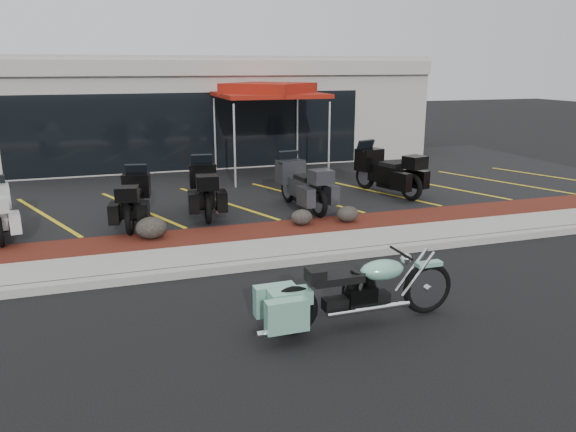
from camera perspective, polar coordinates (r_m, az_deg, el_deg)
name	(u,v)px	position (r m, az deg, el deg)	size (l,w,h in m)	color
ground	(292,283)	(9.87, 0.42, -6.81)	(90.00, 90.00, 0.00)	black
curb	(277,262)	(10.65, -1.13, -4.72)	(24.00, 0.25, 0.15)	gray
sidewalk	(267,251)	(11.28, -2.19, -3.57)	(24.00, 1.20, 0.15)	gray
mulch_bed	(251,234)	(12.38, -3.73, -1.86)	(24.00, 1.20, 0.16)	#3A0E0D
upper_lot	(207,186)	(17.51, -8.21, 3.02)	(26.00, 9.60, 0.15)	black
dealership_building	(177,108)	(23.39, -11.19, 10.67)	(18.00, 8.16, 4.00)	#9B958C
boulder_left	(151,228)	(12.08, -13.72, -1.17)	(0.65, 0.54, 0.46)	black
boulder_mid	(302,217)	(12.77, 1.40, -0.11)	(0.50, 0.42, 0.35)	black
boulder_right	(348,214)	(13.08, 6.07, 0.21)	(0.52, 0.43, 0.37)	black
hero_cruiser	(428,281)	(8.77, 14.00, -6.39)	(3.05, 0.77, 1.07)	#76B89C
touring_black_front	(138,190)	(13.90, -15.04, 2.54)	(2.19, 0.84, 1.28)	black
touring_black_mid	(203,180)	(14.54, -8.68, 3.59)	(2.34, 0.89, 1.36)	black
touring_grey	(288,177)	(14.82, 0.01, 4.03)	(2.38, 0.91, 1.39)	#292A2E
touring_black_rear	(365,165)	(16.59, 7.88, 5.19)	(2.50, 0.95, 1.45)	black
traffic_cone	(206,177)	(17.36, -8.30, 3.96)	(0.37, 0.37, 0.47)	#FA4608
popup_canopy	(269,92)	(18.36, -1.97, 12.51)	(3.38, 3.38, 2.99)	silver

